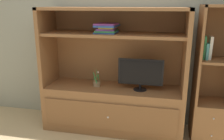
{
  "coord_description": "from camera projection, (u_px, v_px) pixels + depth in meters",
  "views": [
    {
      "loc": [
        0.61,
        -2.5,
        1.68
      ],
      "look_at": [
        0.0,
        0.35,
        0.86
      ],
      "focal_mm": 37.77,
      "sensor_mm": 36.0,
      "label": 1
    }
  ],
  "objects": [
    {
      "name": "potted_plant",
      "position": [
        97.0,
        83.0,
        3.17
      ],
      "size": [
        0.1,
        0.1,
        0.23
      ],
      "color": "#8C7251",
      "rests_on": "media_console"
    },
    {
      "name": "magazine_stack",
      "position": [
        107.0,
        28.0,
        2.96
      ],
      "size": [
        0.28,
        0.34,
        0.12
      ],
      "color": "#2D519E",
      "rests_on": "media_console"
    },
    {
      "name": "bookshelf_tall",
      "position": [
        212.0,
        98.0,
        2.92
      ],
      "size": [
        0.45,
        0.42,
        1.67
      ],
      "color": "brown",
      "rests_on": "ground_plane"
    },
    {
      "name": "tv_monitor",
      "position": [
        141.0,
        73.0,
        2.98
      ],
      "size": [
        0.57,
        0.17,
        0.41
      ],
      "color": "black",
      "rests_on": "media_console"
    },
    {
      "name": "painted_rear_wall",
      "position": [
        118.0,
        25.0,
        3.26
      ],
      "size": [
        6.0,
        0.1,
        2.8
      ],
      "primitive_type": "cube",
      "color": "gray",
      "rests_on": "ground_plane"
    },
    {
      "name": "upright_book_row",
      "position": [
        207.0,
        49.0,
        2.77
      ],
      "size": [
        0.09,
        0.16,
        0.27
      ],
      "color": "#338C4C",
      "rests_on": "bookshelf_tall"
    },
    {
      "name": "media_console",
      "position": [
        113.0,
        94.0,
        3.18
      ],
      "size": [
        1.85,
        0.57,
        1.64
      ],
      "color": "brown",
      "rests_on": "ground_plane"
    }
  ]
}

